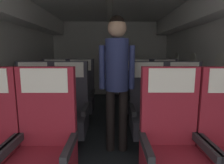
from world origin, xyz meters
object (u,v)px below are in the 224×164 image
Objects in this scene: seat_b_left_window at (33,112)px; seat_c_left_window at (55,95)px; seat_b_right_aisle at (185,112)px; flight_attendant at (117,70)px; seat_a_right_window at (172,149)px; seat_c_right_window at (138,95)px; seat_c_left_aisle at (81,95)px; seat_b_right_window at (149,112)px; seat_b_left_aisle at (69,112)px; seat_c_right_aisle at (165,95)px; seat_a_left_aisle at (44,149)px.

seat_c_left_window is (0.01, 0.94, 0.00)m from seat_b_left_window.
flight_attendant reaches higher than seat_b_right_aisle.
flight_attendant is (-0.42, 0.83, 0.56)m from seat_a_right_window.
seat_b_left_window is 1.00× the size of seat_c_right_window.
seat_c_left_aisle is at bearing -179.97° from seat_c_right_window.
flight_attendant is at bearing -168.00° from seat_b_right_window.
seat_b_left_aisle is at bearing 157.50° from flight_attendant.
seat_c_right_window is (-0.48, 0.00, 0.00)m from seat_c_right_aisle.
seat_c_left_aisle is at bearing 148.34° from seat_b_right_aisle.
seat_c_left_aisle is (-1.05, 0.95, 0.00)m from seat_b_right_window.
seat_a_right_window is 1.00× the size of seat_c_right_window.
seat_b_right_aisle is at bearing -0.26° from seat_b_left_aisle.
seat_c_right_window is (-0.47, 0.94, 0.00)m from seat_b_right_aisle.
seat_b_left_aisle is 0.68× the size of flight_attendant.
seat_b_right_aisle is at bearing -0.18° from seat_b_left_window.
seat_b_right_aisle is 0.94m from seat_c_right_aisle.
seat_a_right_window is 1.00× the size of seat_b_right_window.
seat_a_left_aisle and seat_b_right_aisle have the same top height.
seat_b_right_window is (1.05, -0.02, 0.00)m from seat_b_left_aisle.
seat_c_left_window is 0.68× the size of flight_attendant.
seat_b_right_window and seat_c_left_aisle have the same top height.
seat_a_right_window is 1.00× the size of seat_c_left_aisle.
seat_b_left_aisle and seat_c_right_aisle have the same top height.
seat_c_right_window is at bearing 89.58° from seat_b_right_window.
seat_a_right_window is 1.00× the size of seat_c_right_aisle.
seat_b_left_aisle is 1.00× the size of seat_b_right_aisle.
seat_c_right_aisle is 0.68× the size of flight_attendant.
seat_a_right_window is at bearing -90.19° from seat_c_right_window.
seat_c_left_aisle is at bearing 137.69° from seat_b_right_window.
flight_attendant reaches higher than seat_c_right_aisle.
seat_b_right_window is at bearing 41.64° from seat_a_left_aisle.
seat_b_right_window and seat_c_left_window have the same top height.
seat_c_left_aisle is (-1.52, 0.94, 0.00)m from seat_b_right_aisle.
seat_b_left_aisle is 1.52m from seat_b_right_aisle.
seat_b_right_aisle is 2.20m from seat_c_left_window.
seat_b_left_aisle is 0.85m from flight_attendant.
seat_b_left_aisle is (-0.01, 0.94, 0.00)m from seat_a_left_aisle.
seat_a_left_aisle is 1.00× the size of seat_b_left_window.
flight_attendant is at bearing -131.17° from seat_c_right_aisle.
seat_c_right_window is (1.52, -0.01, 0.00)m from seat_c_left_window.
flight_attendant reaches higher than seat_b_left_aisle.
seat_b_left_aisle is 1.05m from seat_c_left_window.
seat_a_right_window and seat_c_right_window have the same top height.
seat_a_right_window is 0.68× the size of flight_attendant.
seat_c_left_window is 1.00× the size of seat_c_right_window.
seat_a_left_aisle is 1.00× the size of seat_c_left_aisle.
seat_a_right_window is at bearing -51.23° from seat_c_left_window.
seat_c_left_window is at bearing 154.44° from seat_b_right_aisle.
seat_a_left_aisle is at bearing -62.77° from seat_b_left_window.
seat_a_right_window is at bearing -116.95° from seat_b_right_aisle.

